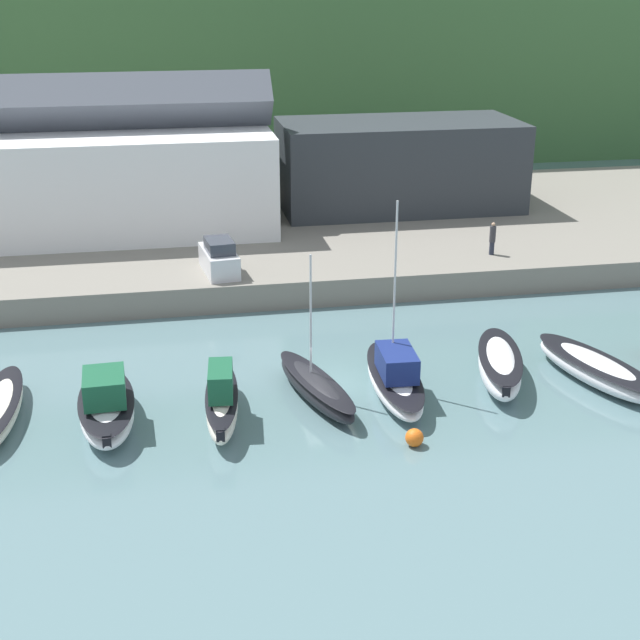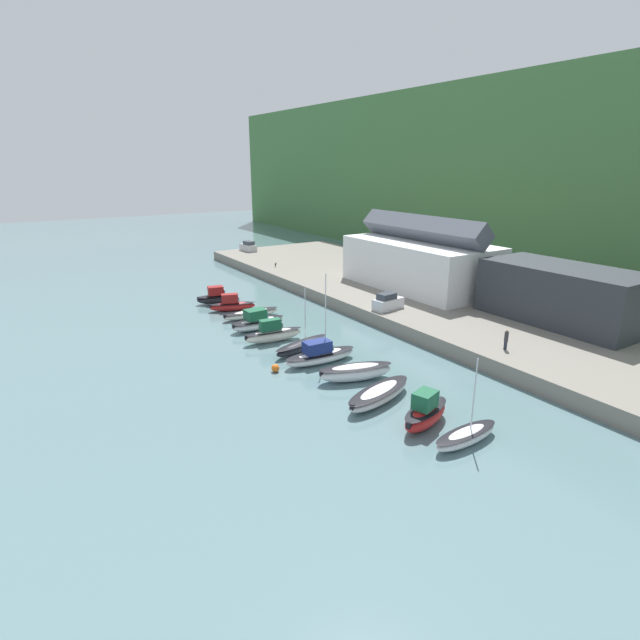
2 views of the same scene
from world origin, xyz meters
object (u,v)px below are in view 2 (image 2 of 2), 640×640
Objects in this scene: moored_boat_3 at (258,322)px; parked_car_1 at (388,302)px; moored_boat_0 at (218,297)px; moored_boat_1 at (232,305)px; moored_boat_8 at (379,394)px; moored_boat_2 at (251,314)px; mooring_buoy_0 at (275,368)px; moored_boat_7 at (355,372)px; moored_boat_9 at (425,413)px; moored_boat_5 at (302,346)px; person_on_quay at (506,339)px; moored_boat_4 at (273,334)px; moored_boat_6 at (320,355)px; dog_on_quay at (276,264)px; moored_boat_10 at (466,436)px.

moored_boat_3 is 1.64× the size of parked_car_1.
moored_boat_0 is 0.98× the size of moored_boat_1.
moored_boat_8 is at bearing 11.33° from moored_boat_0.
moored_boat_2 is 18.55m from mooring_buoy_0.
moored_boat_7 is 8.01m from mooring_buoy_0.
moored_boat_9 is at bearing 13.34° from moored_boat_7.
moored_boat_5 reaches higher than moored_boat_7.
moored_boat_5 is at bearing 19.31° from moored_boat_1.
person_on_quay is at bearing 89.04° from moored_boat_9.
moored_boat_4 is at bearing 154.16° from mooring_buoy_0.
moored_boat_6 is 4.35× the size of person_on_quay.
person_on_quay is (37.88, 15.72, 1.85)m from moored_boat_0.
dog_on_quay is at bearing 146.07° from moored_boat_8.
moored_boat_6 is 16.61m from parked_car_1.
moored_boat_10 reaches higher than moored_boat_3.
dog_on_quay is at bearing 138.63° from moored_boat_0.
parked_car_1 reaches higher than moored_boat_0.
moored_boat_1 is 32.67m from moored_boat_8.
moored_boat_9 is (19.06, -0.10, 0.45)m from moored_boat_5.
moored_boat_4 is 0.94× the size of moored_boat_7.
moored_boat_7 is (23.54, -0.20, 0.28)m from moored_boat_2.
person_on_quay is 23.29m from mooring_buoy_0.
moored_boat_8 is at bearing -174.79° from moored_boat_10.
moored_boat_1 is 28.02m from moored_boat_7.
moored_boat_3 is at bearing 164.51° from moored_boat_8.
moored_boat_5 is 1.02× the size of moored_boat_7.
moored_boat_0 is 0.98× the size of moored_boat_10.
moored_boat_9 is (9.84, -0.51, 0.26)m from moored_boat_7.
mooring_buoy_0 is (-11.00, -20.38, -2.39)m from person_on_quay.
moored_boat_9 is at bearing 2.82° from moored_boat_6.
person_on_quay is 2.70× the size of mooring_buoy_0.
moored_boat_5 is at bearing 161.81° from moored_boat_9.
moored_boat_9 reaches higher than moored_boat_0.
moored_boat_1 is 36.65m from person_on_quay.
moored_boat_10 is at bearing 19.88° from moored_boat_1.
dog_on_quay is (-21.25, 14.95, 1.57)m from moored_boat_2.
moored_boat_3 is 1.01× the size of moored_boat_4.
moored_boat_10 is (32.12, 1.29, -0.36)m from moored_boat_3.
moored_boat_0 is 42.59m from moored_boat_9.
parked_car_1 is 17.67m from person_on_quay.
moored_boat_2 is 1.10× the size of moored_boat_3.
moored_boat_0 is at bearing 162.47° from moored_boat_9.
parked_car_1 is 5.41× the size of dog_on_quay.
parked_car_1 is at bearing 52.97° from moored_boat_2.
moored_boat_0 is 32.76m from moored_boat_7.
moored_boat_8 is at bearing -69.03° from dog_on_quay.
moored_boat_4 is 27.12m from moored_boat_10.
moored_boat_9 is (33.37, -0.71, 0.54)m from moored_boat_2.
moored_boat_2 is at bearing 160.90° from moored_boat_9.
person_on_quay reaches higher than moored_boat_4.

